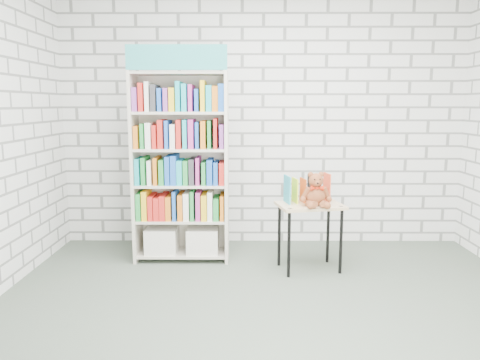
{
  "coord_description": "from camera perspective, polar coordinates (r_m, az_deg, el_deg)",
  "views": [
    {
      "loc": [
        -0.23,
        -3.29,
        1.58
      ],
      "look_at": [
        -0.25,
        0.95,
        0.89
      ],
      "focal_mm": 35.0,
      "sensor_mm": 36.0,
      "label": 1
    }
  ],
  "objects": [
    {
      "name": "bookshelf",
      "position": [
        4.73,
        -7.19,
        1.74
      ],
      "size": [
        0.95,
        0.37,
        2.13
      ],
      "color": "beige",
      "rests_on": "ground"
    },
    {
      "name": "room_shell",
      "position": [
        3.31,
        4.38,
        12.75
      ],
      "size": [
        4.52,
        4.02,
        2.81
      ],
      "color": "silver",
      "rests_on": "ground"
    },
    {
      "name": "display_table",
      "position": [
        4.5,
        8.52,
        -4.04
      ],
      "size": [
        0.67,
        0.53,
        0.65
      ],
      "color": "tan",
      "rests_on": "ground"
    },
    {
      "name": "teddy_bear",
      "position": [
        4.38,
        9.25,
        -1.52
      ],
      "size": [
        0.3,
        0.27,
        0.32
      ],
      "color": "maroon",
      "rests_on": "display_table"
    },
    {
      "name": "ground",
      "position": [
        3.66,
        4.02,
        -16.38
      ],
      "size": [
        4.5,
        4.5,
        0.0
      ],
      "primitive_type": "plane",
      "color": "#465144",
      "rests_on": "ground"
    },
    {
      "name": "table_books",
      "position": [
        4.55,
        8.18,
        -1.13
      ],
      "size": [
        0.45,
        0.26,
        0.25
      ],
      "color": "teal",
      "rests_on": "display_table"
    }
  ]
}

